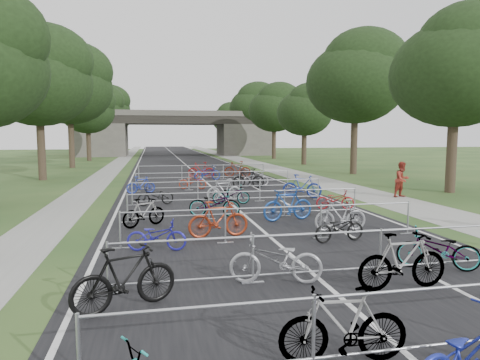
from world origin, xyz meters
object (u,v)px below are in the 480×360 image
at_px(bike_1, 343,326).
at_px(pedestrian_b, 402,180).
at_px(overpass_bridge, 174,133).
at_px(bike_2, 468,354).

relative_size(bike_1, pedestrian_b, 1.01).
bearing_deg(bike_1, overpass_bridge, -174.75).
xyz_separation_m(overpass_bridge, bike_2, (0.20, -65.86, -3.02)).
height_order(bike_2, pedestrian_b, pedestrian_b).
bearing_deg(bike_2, pedestrian_b, -45.80).
height_order(bike_1, bike_2, bike_1).
bearing_deg(overpass_bridge, pedestrian_b, -79.61).
bearing_deg(bike_2, overpass_bridge, -15.76).
bearing_deg(pedestrian_b, overpass_bridge, 82.79).
distance_m(bike_2, pedestrian_b, 18.08).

